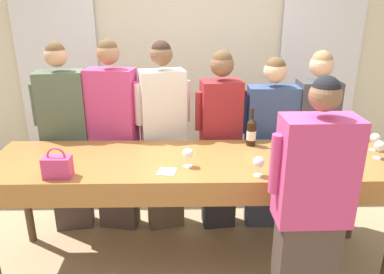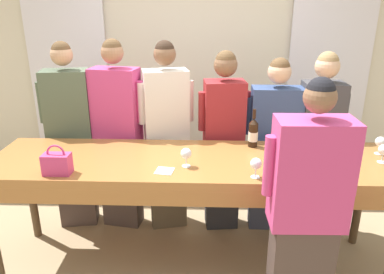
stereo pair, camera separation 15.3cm
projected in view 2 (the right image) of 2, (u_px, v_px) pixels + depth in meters
name	position (u px, v px, depth m)	size (l,w,h in m)	color
ground_plane	(192.00, 261.00, 3.24)	(18.00, 18.00, 0.00)	tan
wall_back	(197.00, 66.00, 4.39)	(12.00, 0.06, 2.80)	beige
curtain_panel_left	(69.00, 71.00, 4.40)	(0.92, 0.03, 2.69)	white
curtain_panel_right	(328.00, 73.00, 4.30)	(0.92, 0.03, 2.69)	white
tasting_bar	(192.00, 169.00, 2.92)	(3.14, 0.82, 0.97)	#9E6633
wine_bottle	(253.00, 133.00, 3.11)	(0.08, 0.08, 0.33)	black
handbag	(57.00, 163.00, 2.63)	(0.19, 0.11, 0.22)	#C63870
wine_glass_front_left	(380.00, 142.00, 2.97)	(0.08, 0.08, 0.14)	white
wine_glass_front_mid	(335.00, 148.00, 2.84)	(0.08, 0.08, 0.14)	white
wine_glass_front_right	(384.00, 150.00, 2.81)	(0.08, 0.08, 0.14)	white
wine_glass_center_left	(317.00, 141.00, 2.99)	(0.08, 0.08, 0.14)	white
wine_glass_center_mid	(186.00, 154.00, 2.74)	(0.08, 0.08, 0.14)	white
wine_glass_center_right	(256.00, 164.00, 2.57)	(0.08, 0.08, 0.14)	white
napkin	(164.00, 171.00, 2.70)	(0.14, 0.14, 0.00)	white
guest_olive_jacket	(71.00, 137.00, 3.53)	(0.52, 0.30, 1.80)	#473833
guest_pink_top	(118.00, 136.00, 3.51)	(0.54, 0.30, 1.83)	#473833
guest_cream_sweater	(167.00, 137.00, 3.49)	(0.51, 0.32, 1.81)	brown
guest_striped_shirt	(223.00, 141.00, 3.49)	(0.48, 0.29, 1.73)	#28282D
guest_navy_coat	(274.00, 146.00, 3.48)	(0.56, 0.23, 1.67)	#383D51
guest_beige_cap	(318.00, 143.00, 3.46)	(0.47, 0.27, 1.73)	#383D51
host_pouring	(305.00, 218.00, 2.28)	(0.56, 0.25, 1.75)	#473833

